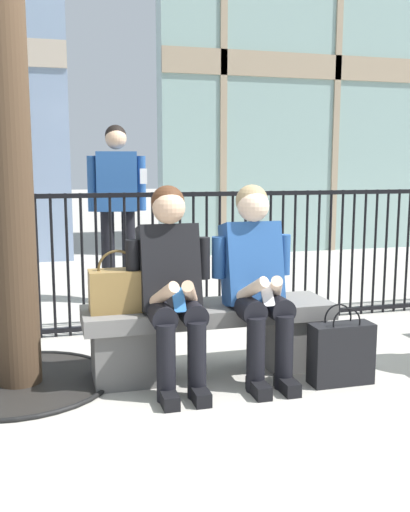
% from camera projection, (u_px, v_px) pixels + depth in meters
% --- Properties ---
extents(ground_plane, '(60.00, 60.00, 0.00)m').
position_uv_depth(ground_plane, '(209.00, 372.00, 3.74)').
color(ground_plane, '#B2ADA3').
extents(stone_bench, '(1.60, 0.44, 0.45)m').
position_uv_depth(stone_bench, '(209.00, 332.00, 3.70)').
color(stone_bench, slate).
rests_on(stone_bench, ground).
extents(seated_person_with_phone, '(0.52, 0.66, 1.21)m').
position_uv_depth(seated_person_with_phone, '(172.00, 280.00, 3.45)').
color(seated_person_with_phone, black).
rests_on(seated_person_with_phone, ground).
extents(seated_person_companion, '(0.52, 0.66, 1.21)m').
position_uv_depth(seated_person_companion, '(256.00, 276.00, 3.59)').
color(seated_person_companion, black).
rests_on(seated_person_companion, ground).
extents(handbag_on_bench, '(0.34, 0.18, 0.38)m').
position_uv_depth(handbag_on_bench, '(118.00, 290.00, 3.49)').
color(handbag_on_bench, olive).
rests_on(handbag_on_bench, stone_bench).
extents(shopping_bag, '(0.39, 0.15, 0.49)m').
position_uv_depth(shopping_bag, '(341.00, 353.00, 3.52)').
color(shopping_bag, black).
rests_on(shopping_bag, ground).
extents(bystander_at_railing, '(0.55, 0.28, 1.71)m').
position_uv_depth(bystander_at_railing, '(117.00, 200.00, 5.50)').
color(bystander_at_railing, black).
rests_on(bystander_at_railing, ground).
extents(plaza_railing, '(8.63, 0.04, 1.12)m').
position_uv_depth(plaza_railing, '(174.00, 261.00, 4.68)').
color(plaza_railing, black).
rests_on(plaza_railing, ground).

